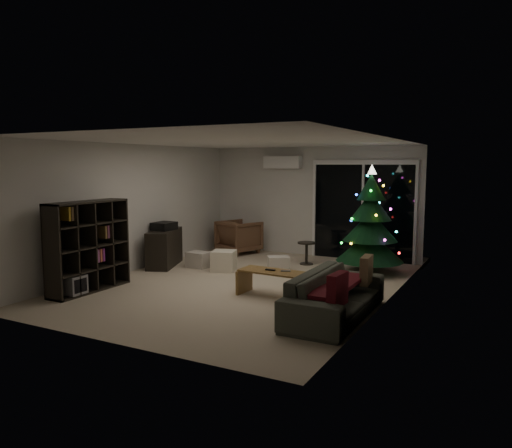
{
  "coord_description": "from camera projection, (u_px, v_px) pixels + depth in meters",
  "views": [
    {
      "loc": [
        4.24,
        -7.49,
        2.12
      ],
      "look_at": [
        0.1,
        0.3,
        1.05
      ],
      "focal_mm": 35.0,
      "sensor_mm": 36.0,
      "label": 1
    }
  ],
  "objects": [
    {
      "name": "room",
      "position": [
        301.0,
        220.0,
        9.77
      ],
      "size": [
        6.5,
        7.51,
        2.6
      ],
      "color": "beige",
      "rests_on": "ground"
    },
    {
      "name": "bookshelf",
      "position": [
        80.0,
        245.0,
        8.37
      ],
      "size": [
        0.85,
        1.55,
        1.51
      ],
      "primitive_type": null,
      "rotation": [
        0.0,
        0.0,
        -0.33
      ],
      "color": "black",
      "rests_on": "floor"
    },
    {
      "name": "media_cabinet",
      "position": [
        165.0,
        248.0,
        10.37
      ],
      "size": [
        0.87,
        1.29,
        0.75
      ],
      "primitive_type": "cube",
      "rotation": [
        0.0,
        0.0,
        0.39
      ],
      "color": "black",
      "rests_on": "floor"
    },
    {
      "name": "stereo",
      "position": [
        164.0,
        226.0,
        10.32
      ],
      "size": [
        0.38,
        0.45,
        0.16
      ],
      "primitive_type": "cube",
      "color": "black",
      "rests_on": "media_cabinet"
    },
    {
      "name": "armchair",
      "position": [
        239.0,
        237.0,
        11.87
      ],
      "size": [
        1.09,
        1.1,
        0.78
      ],
      "primitive_type": "imported",
      "rotation": [
        0.0,
        0.0,
        2.78
      ],
      "color": "brown",
      "rests_on": "floor"
    },
    {
      "name": "ottoman",
      "position": [
        224.0,
        261.0,
        9.91
      ],
      "size": [
        0.56,
        0.56,
        0.4
      ],
      "primitive_type": "cube",
      "rotation": [
        0.0,
        0.0,
        0.32
      ],
      "color": "beige",
      "rests_on": "floor"
    },
    {
      "name": "cardboard_box_a",
      "position": [
        199.0,
        260.0,
        10.24
      ],
      "size": [
        0.47,
        0.37,
        0.32
      ],
      "primitive_type": "cube",
      "rotation": [
        0.0,
        0.0,
        -0.07
      ],
      "color": "beige",
      "rests_on": "floor"
    },
    {
      "name": "cardboard_box_b",
      "position": [
        279.0,
        264.0,
        9.88
      ],
      "size": [
        0.52,
        0.49,
        0.29
      ],
      "primitive_type": "cube",
      "rotation": [
        0.0,
        0.0,
        0.57
      ],
      "color": "beige",
      "rests_on": "floor"
    },
    {
      "name": "side_table",
      "position": [
        306.0,
        253.0,
        10.53
      ],
      "size": [
        0.48,
        0.48,
        0.48
      ],
      "primitive_type": "cylinder",
      "rotation": [
        0.0,
        0.0,
        -0.3
      ],
      "color": "black",
      "rests_on": "floor"
    },
    {
      "name": "floor_lamp",
      "position": [
        263.0,
        216.0,
        12.36
      ],
      "size": [
        0.27,
        0.27,
        1.66
      ],
      "primitive_type": "cylinder",
      "color": "black",
      "rests_on": "floor"
    },
    {
      "name": "sofa",
      "position": [
        335.0,
        295.0,
        6.9
      ],
      "size": [
        0.84,
        2.15,
        0.63
      ],
      "primitive_type": "imported",
      "rotation": [
        0.0,
        0.0,
        1.57
      ],
      "color": "black",
      "rests_on": "floor"
    },
    {
      "name": "sofa_throw",
      "position": [
        328.0,
        284.0,
        6.93
      ],
      "size": [
        0.67,
        1.55,
        0.05
      ],
      "primitive_type": "cube",
      "color": "#54171B",
      "rests_on": "sofa"
    },
    {
      "name": "cushion_a",
      "position": [
        366.0,
        270.0,
        7.32
      ],
      "size": [
        0.16,
        0.42,
        0.41
      ],
      "primitive_type": "cube",
      "rotation": [
        0.0,
        0.0,
        0.09
      ],
      "color": "#755D4B",
      "rests_on": "sofa"
    },
    {
      "name": "cushion_b",
      "position": [
        338.0,
        289.0,
        6.18
      ],
      "size": [
        0.15,
        0.42,
        0.41
      ],
      "primitive_type": "cube",
      "rotation": [
        0.0,
        0.0,
        -0.07
      ],
      "color": "#54171B",
      "rests_on": "sofa"
    },
    {
      "name": "coffee_table",
      "position": [
        279.0,
        284.0,
        7.94
      ],
      "size": [
        1.34,
        0.53,
        0.42
      ],
      "primitive_type": null,
      "rotation": [
        0.0,
        0.0,
        -0.06
      ],
      "color": "olive",
      "rests_on": "floor"
    },
    {
      "name": "remote_a",
      "position": [
        270.0,
        270.0,
        7.98
      ],
      "size": [
        0.16,
        0.05,
        0.02
      ],
      "primitive_type": "cube",
      "color": "black",
      "rests_on": "coffee_table"
    },
    {
      "name": "remote_b",
      "position": [
        286.0,
        271.0,
        7.91
      ],
      "size": [
        0.16,
        0.09,
        0.02
      ],
      "primitive_type": "cube",
      "rotation": [
        0.0,
        0.0,
        0.35
      ],
      "color": "slate",
      "rests_on": "coffee_table"
    },
    {
      "name": "christmas_tree",
      "position": [
        370.0,
        220.0,
        9.61
      ],
      "size": [
        1.57,
        1.57,
        2.1
      ],
      "primitive_type": "cone",
      "rotation": [
        0.0,
        0.0,
        -0.24
      ],
      "color": "#0B361B",
      "rests_on": "floor"
    }
  ]
}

